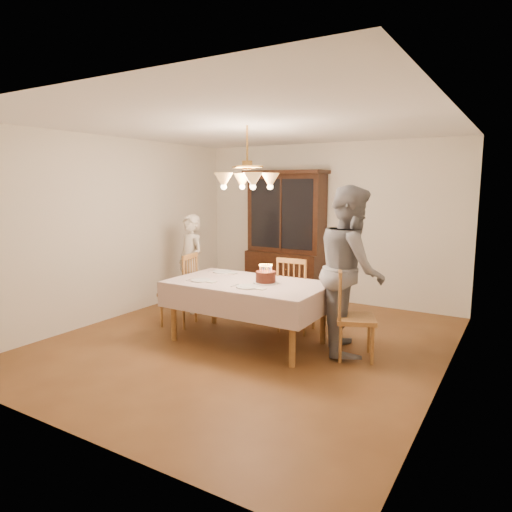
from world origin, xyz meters
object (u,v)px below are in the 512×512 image
Objects in this scene: elderly_woman at (191,264)px; birthday_cake at (266,277)px; dining_table at (248,288)px; china_hutch at (286,238)px; chair_far_side at (296,298)px.

birthday_cake is at bearing -1.23° from elderly_woman.
dining_table is 2.37m from china_hutch.
elderly_woman is at bearing 179.08° from chair_far_side.
chair_far_side is 1.81m from elderly_woman.
china_hutch reaches higher than dining_table.
dining_table is 0.27m from birthday_cake.
birthday_cake is at bearing -98.01° from chair_far_side.
elderly_woman is at bearing -118.35° from china_hutch.
dining_table is at bearing -5.86° from elderly_woman.
chair_far_side is 0.76m from birthday_cake.
elderly_woman is 1.82m from birthday_cake.
chair_far_side is at bearing 81.99° from birthday_cake.
chair_far_side is 0.67× the size of elderly_woman.
dining_table is 6.33× the size of birthday_cake.
china_hutch is 2.38m from birthday_cake.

